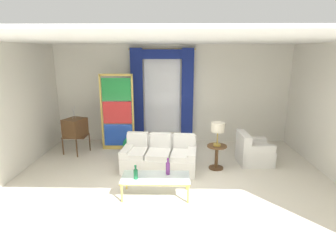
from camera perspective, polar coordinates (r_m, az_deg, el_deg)
The scene contains 16 objects.
ground_plane at distance 6.30m, azimuth 0.66°, elevation -11.43°, with size 16.00×16.00×0.00m, color silver.
wall_rear at distance 8.79m, azimuth 0.86°, elevation 6.48°, with size 8.00×0.12×3.00m, color white.
wall_left at distance 7.37m, azimuth -29.07°, elevation 2.92°, with size 0.12×7.00×3.00m, color white.
wall_right at distance 7.33m, azimuth 30.74°, elevation 2.64°, with size 0.12×7.00×3.00m, color white.
ceiling_slab at distance 6.44m, azimuth 0.81°, elevation 16.94°, with size 8.00×7.60×0.04m, color white.
curtained_window at distance 8.60m, azimuth -1.20°, elevation 7.91°, with size 2.00×0.17×2.70m.
couch_white_long at distance 6.88m, azimuth -1.68°, elevation -6.28°, with size 1.84×1.09×0.86m.
coffee_table at distance 5.62m, azimuth -2.54°, elevation -10.62°, with size 1.34×0.61×0.41m.
bottle_blue_decanter at distance 5.65m, azimuth -0.03°, elevation -8.48°, with size 0.08×0.08×0.35m.
bottle_crystal_tall at distance 5.50m, azimuth -6.61°, elevation -9.57°, with size 0.08×0.08×0.29m.
vintage_tv at distance 8.22m, azimuth -18.43°, elevation -0.39°, with size 0.68×0.73×1.35m.
armchair_white at distance 7.55m, azimuth 16.83°, elevation -5.12°, with size 0.84×0.84×0.80m.
stained_glass_divider at distance 8.15m, azimuth -10.28°, elevation 2.40°, with size 0.95×0.05×2.20m.
peacock_figurine at distance 8.03m, azimuth -7.80°, elevation -3.91°, with size 0.44×0.60×0.50m.
round_side_table at distance 6.96m, azimuth 9.87°, elevation -5.81°, with size 0.48×0.48×0.59m.
table_lamp_brass at distance 6.76m, azimuth 10.12°, elevation -0.46°, with size 0.32×0.32×0.57m.
Camera 1 is at (0.04, -5.64, 2.80)m, focal length 29.90 mm.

